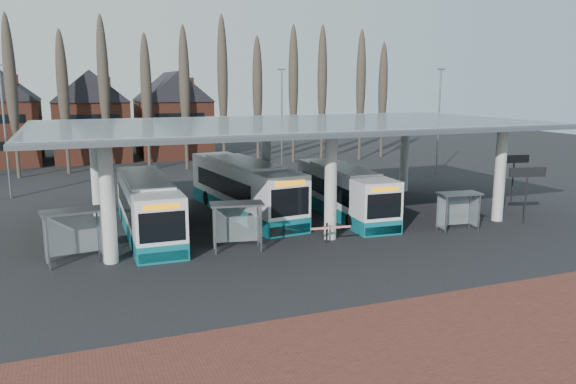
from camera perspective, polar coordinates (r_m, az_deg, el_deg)
name	(u,v)px	position (r m, az deg, el deg)	size (l,w,h in m)	color
ground	(350,250)	(30.19, 6.35, -5.92)	(140.00, 140.00, 0.00)	black
brick_strip	(517,347)	(21.04, 22.22, -14.33)	(70.00, 10.00, 0.03)	brown
station_canopy	(294,132)	(36.29, 0.62, 6.13)	(32.00, 16.00, 6.34)	beige
poplar_row	(204,83)	(60.07, -8.53, 10.85)	(45.10, 1.10, 14.50)	#473D33
townhouse_row	(45,109)	(69.60, -23.44, 7.73)	(36.80, 10.30, 12.25)	brown
lamp_post_a	(5,129)	(47.83, -26.83, 5.70)	(0.80, 0.16, 10.17)	slate
lamp_post_b	(282,119)	(55.21, -0.64, 7.40)	(0.80, 0.16, 10.17)	slate
lamp_post_c	(439,120)	(56.67, 15.07, 7.12)	(0.80, 0.16, 10.17)	slate
bus_0	(148,207)	(34.00, -14.07, -1.52)	(2.78, 12.13, 3.36)	silver
bus_1	(244,189)	(38.19, -4.52, 0.34)	(4.31, 13.43, 3.67)	silver
bus_2	(343,192)	(38.05, 5.59, -0.01)	(3.18, 11.83, 3.25)	silver
shelter_0	(72,224)	(29.46, -21.06, -3.08)	(3.06, 1.80, 2.69)	gray
shelter_1	(237,215)	(29.83, -5.23, -2.38)	(2.98, 1.87, 2.58)	gray
shelter_2	(458,203)	(35.06, 16.85, -1.07)	(2.69, 1.59, 2.36)	gray
info_sign_0	(527,177)	(38.15, 23.14, 1.45)	(2.38, 0.68, 3.60)	black
info_sign_1	(514,163)	(45.06, 21.99, 2.79)	(2.36, 0.54, 3.53)	black
barrier	(330,229)	(30.93, 4.29, -3.76)	(2.29, 0.73, 1.15)	black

